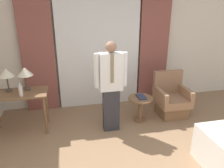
# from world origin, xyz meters

# --- Properties ---
(wall_back) EXTENTS (10.00, 0.06, 2.70)m
(wall_back) POSITION_xyz_m (0.00, 2.83, 1.35)
(wall_back) COLOR silver
(wall_back) RESTS_ON ground_plane
(curtain_sheer_center) EXTENTS (1.79, 0.06, 2.58)m
(curtain_sheer_center) POSITION_xyz_m (0.00, 2.70, 1.29)
(curtain_sheer_center) COLOR white
(curtain_sheer_center) RESTS_ON ground_plane
(curtain_drape_left) EXTENTS (0.68, 0.06, 2.58)m
(curtain_drape_left) POSITION_xyz_m (-1.27, 2.70, 1.29)
(curtain_drape_left) COLOR brown
(curtain_drape_left) RESTS_ON ground_plane
(curtain_drape_right) EXTENTS (0.68, 0.06, 2.58)m
(curtain_drape_right) POSITION_xyz_m (1.27, 2.70, 1.29)
(curtain_drape_right) COLOR brown
(curtain_drape_right) RESTS_ON ground_plane
(desk) EXTENTS (1.01, 0.54, 0.76)m
(desk) POSITION_xyz_m (-1.60, 1.85, 0.63)
(desk) COLOR brown
(desk) RESTS_ON ground_plane
(table_lamp_left) EXTENTS (0.28, 0.28, 0.42)m
(table_lamp_left) POSITION_xyz_m (-1.75, 1.96, 1.10)
(table_lamp_left) COLOR #4C4238
(table_lamp_left) RESTS_ON desk
(table_lamp_right) EXTENTS (0.28, 0.28, 0.42)m
(table_lamp_right) POSITION_xyz_m (-1.44, 1.96, 1.10)
(table_lamp_right) COLOR #4C4238
(table_lamp_right) RESTS_ON desk
(bottle_by_lamp) EXTENTS (0.06, 0.06, 0.23)m
(bottle_by_lamp) POSITION_xyz_m (-1.50, 1.70, 0.86)
(bottle_by_lamp) COLOR silver
(bottle_by_lamp) RESTS_ON desk
(person) EXTENTS (0.58, 0.20, 1.66)m
(person) POSITION_xyz_m (0.02, 1.55, 0.91)
(person) COLOR #2D2D33
(person) RESTS_ON ground_plane
(armchair) EXTENTS (0.63, 0.63, 0.90)m
(armchair) POSITION_xyz_m (1.38, 1.87, 0.32)
(armchair) COLOR brown
(armchair) RESTS_ON ground_plane
(side_table) EXTENTS (0.49, 0.49, 0.50)m
(side_table) POSITION_xyz_m (0.66, 1.75, 0.34)
(side_table) COLOR brown
(side_table) RESTS_ON ground_plane
(book) EXTENTS (0.15, 0.26, 0.03)m
(book) POSITION_xyz_m (0.67, 1.76, 0.51)
(book) COLOR #2D334C
(book) RESTS_ON side_table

